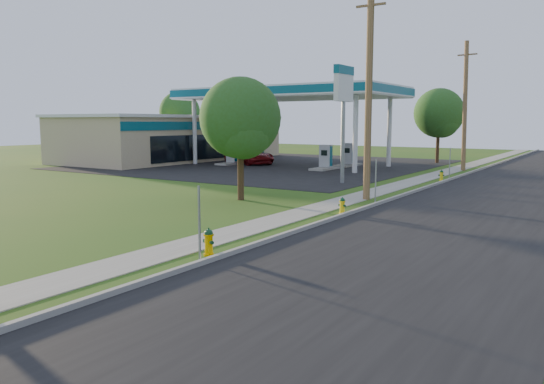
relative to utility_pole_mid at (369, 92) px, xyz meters
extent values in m
plane|color=#224F16|center=(0.60, -17.00, -4.95)|extent=(140.00, 140.00, 0.00)
cube|color=black|center=(5.10, -7.00, -4.94)|extent=(8.00, 120.00, 0.02)
cube|color=gray|center=(1.10, -7.00, -4.88)|extent=(0.15, 120.00, 0.15)
cube|color=gray|center=(-0.65, -7.00, -4.94)|extent=(1.50, 120.00, 0.03)
cube|color=black|center=(-15.40, 15.00, -4.94)|extent=(26.00, 28.00, 0.02)
cylinder|color=brown|center=(0.00, 0.00, -0.05)|extent=(0.32, 0.32, 9.80)
cube|color=brown|center=(0.00, 0.00, 3.85)|extent=(1.40, 0.10, 0.10)
cylinder|color=brown|center=(0.00, 18.00, -0.20)|extent=(0.49, 0.32, 9.50)
cube|color=brown|center=(0.00, 18.00, 3.55)|extent=(1.40, 0.10, 0.12)
cube|color=gray|center=(0.85, -12.80, -3.95)|extent=(0.05, 0.04, 2.00)
cube|color=gray|center=(0.85, -1.00, -3.95)|extent=(0.05, 0.04, 2.00)
cube|color=gray|center=(0.85, 11.20, -3.95)|extent=(0.05, 0.04, 2.00)
cylinder|color=silver|center=(-20.90, 11.70, -2.20)|extent=(0.36, 0.36, 5.50)
cylinder|color=silver|center=(-20.90, 18.30, -2.20)|extent=(0.36, 0.36, 5.50)
cylinder|color=silver|center=(-5.90, 11.70, -2.20)|extent=(0.36, 0.36, 5.50)
cylinder|color=silver|center=(-5.90, 18.30, -2.20)|extent=(0.36, 0.36, 5.50)
cube|color=silver|center=(-13.40, 15.00, 1.00)|extent=(18.00, 9.00, 0.90)
cube|color=#095669|center=(-13.40, 15.00, 1.00)|extent=(18.15, 9.15, 0.63)
cube|color=silver|center=(-13.40, 15.00, 0.68)|extent=(18.18, 9.18, 0.10)
cube|color=gray|center=(-17.90, 13.00, -4.86)|extent=(1.20, 3.20, 0.18)
cube|color=#9EA0A3|center=(-17.90, 13.00, -3.90)|extent=(0.90, 0.50, 1.70)
cube|color=#095669|center=(-17.90, 13.00, -3.90)|extent=(0.94, 0.40, 1.50)
cube|color=black|center=(-17.90, 12.73, -3.65)|extent=(0.50, 0.02, 0.40)
cube|color=gray|center=(-8.90, 13.00, -4.86)|extent=(1.20, 3.20, 0.18)
cube|color=#9EA0A3|center=(-8.90, 13.00, -3.90)|extent=(0.90, 0.50, 1.70)
cube|color=#095669|center=(-8.90, 13.00, -3.90)|extent=(0.94, 0.40, 1.50)
cube|color=black|center=(-8.90, 12.73, -3.65)|extent=(0.50, 0.02, 0.40)
cube|color=gray|center=(-17.90, 17.00, -4.86)|extent=(1.20, 3.20, 0.18)
cube|color=#9EA0A3|center=(-17.90, 17.00, -3.90)|extent=(0.90, 0.50, 1.70)
cube|color=#095669|center=(-17.90, 17.00, -3.90)|extent=(0.94, 0.40, 1.50)
cube|color=black|center=(-17.90, 16.73, -3.65)|extent=(0.50, 0.02, 0.40)
cube|color=gray|center=(-8.90, 17.00, -4.86)|extent=(1.20, 3.20, 0.18)
cube|color=#9EA0A3|center=(-8.90, 17.00, -3.90)|extent=(0.90, 0.50, 1.70)
cube|color=#095669|center=(-8.90, 17.00, -3.90)|extent=(0.94, 0.40, 1.50)
cube|color=black|center=(-8.90, 16.73, -3.65)|extent=(0.50, 0.02, 0.40)
cube|color=tan|center=(-26.40, 15.00, -2.95)|extent=(10.00, 22.00, 4.00)
cube|color=#095669|center=(-21.38, 15.00, -1.65)|extent=(0.06, 22.00, 0.70)
cube|color=black|center=(-21.37, 15.00, -3.55)|extent=(0.06, 16.06, 2.20)
cube|color=silver|center=(-26.40, 15.00, -0.83)|extent=(10.40, 22.40, 0.25)
cylinder|color=gray|center=(-3.90, 5.50, -2.45)|extent=(0.24, 0.24, 5.00)
cube|color=silver|center=(-3.90, 5.50, 0.85)|extent=(0.30, 2.00, 2.00)
cube|color=#095669|center=(-3.90, 5.50, 1.65)|extent=(0.34, 2.04, 0.50)
cylinder|color=#3A2417|center=(-4.90, -3.26, -3.49)|extent=(0.30, 0.30, 2.93)
sphere|color=#2A541A|center=(-4.90, -3.26, -1.15)|extent=(3.74, 3.74, 3.74)
sphere|color=#2A541A|center=(-4.50, -3.56, -1.74)|extent=(2.57, 2.57, 2.57)
cylinder|color=#3A2417|center=(-3.72, 24.45, -3.26)|extent=(0.30, 0.30, 3.39)
sphere|color=#2A541A|center=(-3.72, 24.45, -0.55)|extent=(4.34, 4.34, 4.34)
sphere|color=#2A541A|center=(-3.32, 24.15, -1.23)|extent=(2.98, 2.98, 2.98)
cylinder|color=#3A2417|center=(-33.81, 23.76, -3.10)|extent=(0.30, 0.30, 3.71)
sphere|color=#2A541A|center=(-33.81, 23.76, -0.13)|extent=(4.75, 4.75, 4.75)
sphere|color=#2A541A|center=(-33.41, 23.46, -0.87)|extent=(3.26, 3.26, 3.26)
cylinder|color=#DFA300|center=(0.61, -12.15, -4.92)|extent=(0.29, 0.29, 0.06)
cylinder|color=#DFA300|center=(0.61, -12.15, -4.65)|extent=(0.23, 0.23, 0.62)
cylinder|color=#DFA300|center=(0.61, -12.15, -4.38)|extent=(0.29, 0.29, 0.04)
sphere|color=#103C1F|center=(0.61, -12.15, -4.34)|extent=(0.24, 0.24, 0.24)
cylinder|color=#103C1F|center=(0.61, -12.15, -4.21)|extent=(0.05, 0.05, 0.06)
cylinder|color=#103C1F|center=(0.56, -12.29, -4.56)|extent=(0.14, 0.15, 0.11)
cylinder|color=#103C1F|center=(0.47, -12.11, -4.56)|extent=(0.13, 0.12, 0.09)
cylinder|color=#103C1F|center=(0.74, -12.19, -4.56)|extent=(0.13, 0.12, 0.09)
cylinder|color=yellow|center=(0.75, -4.15, -4.93)|extent=(0.25, 0.25, 0.05)
cylinder|color=yellow|center=(0.75, -4.15, -4.68)|extent=(0.20, 0.20, 0.54)
cylinder|color=yellow|center=(0.75, -4.15, -4.45)|extent=(0.25, 0.25, 0.04)
sphere|color=#0D3D1F|center=(0.75, -4.15, -4.41)|extent=(0.21, 0.21, 0.21)
cylinder|color=#0D3D1F|center=(0.75, -4.15, -4.31)|extent=(0.05, 0.05, 0.05)
cylinder|color=#0D3D1F|center=(0.70, -4.27, -4.61)|extent=(0.13, 0.14, 0.10)
cylinder|color=#0D3D1F|center=(0.63, -4.10, -4.61)|extent=(0.11, 0.11, 0.08)
cylinder|color=#0D3D1F|center=(0.87, -4.20, -4.61)|extent=(0.11, 0.11, 0.08)
cylinder|color=yellow|center=(0.69, 10.01, -4.93)|extent=(0.26, 0.26, 0.06)
cylinder|color=yellow|center=(0.69, 10.01, -4.68)|extent=(0.20, 0.20, 0.55)
cylinder|color=yellow|center=(0.69, 10.01, -4.44)|extent=(0.26, 0.26, 0.04)
sphere|color=#0A3E17|center=(0.69, 10.01, -4.40)|extent=(0.21, 0.21, 0.21)
cylinder|color=#0A3E17|center=(0.69, 10.01, -4.29)|extent=(0.05, 0.05, 0.06)
cylinder|color=#0A3E17|center=(0.69, 9.88, -4.61)|extent=(0.10, 0.11, 0.10)
cylinder|color=#0A3E17|center=(0.56, 10.01, -4.61)|extent=(0.09, 0.08, 0.08)
cylinder|color=#0A3E17|center=(0.82, 10.01, -4.61)|extent=(0.09, 0.08, 0.08)
imported|color=maroon|center=(-16.91, 14.18, -4.22)|extent=(5.80, 4.28, 1.47)
camera|label=1|loc=(9.75, -22.98, -1.35)|focal=35.00mm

